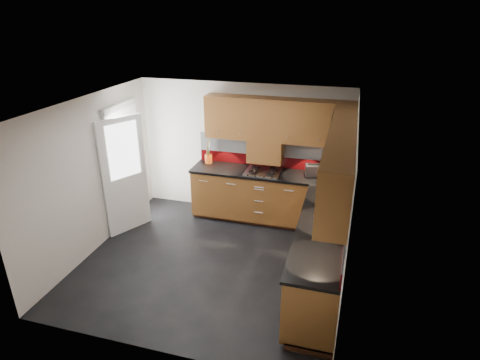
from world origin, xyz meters
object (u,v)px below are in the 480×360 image
(utensil_pot, at_px, (208,158))
(toaster, at_px, (314,170))
(gas_hob, at_px, (263,172))
(food_processor, at_px, (325,199))

(utensil_pot, height_order, toaster, utensil_pot)
(gas_hob, height_order, utensil_pot, utensil_pot)
(toaster, bearing_deg, gas_hob, -174.51)
(utensil_pot, distance_m, food_processor, 2.52)
(toaster, height_order, food_processor, food_processor)
(gas_hob, relative_size, food_processor, 2.22)
(utensil_pot, xyz_separation_m, toaster, (1.92, -0.10, -0.00))
(toaster, distance_m, food_processor, 1.16)
(gas_hob, relative_size, toaster, 1.91)
(gas_hob, height_order, food_processor, food_processor)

